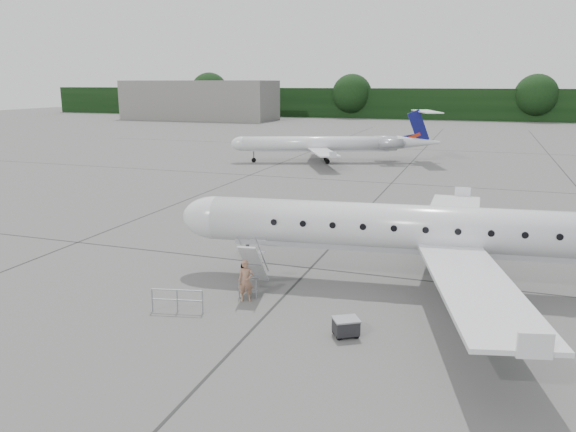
% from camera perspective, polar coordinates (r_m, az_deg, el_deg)
% --- Properties ---
extents(ground, '(320.00, 320.00, 0.00)m').
position_cam_1_polar(ground, '(25.93, 15.43, -8.68)').
color(ground, '#555553').
rests_on(ground, ground).
extents(treeline, '(260.00, 4.00, 8.00)m').
position_cam_1_polar(treeline, '(154.18, 19.03, 10.65)').
color(treeline, black).
rests_on(treeline, ground).
extents(terminal_building, '(40.00, 14.00, 10.00)m').
position_cam_1_polar(terminal_building, '(151.85, -9.00, 11.55)').
color(terminal_building, slate).
rests_on(terminal_building, ground).
extents(main_regional_jet, '(33.06, 25.63, 7.84)m').
position_cam_1_polar(main_regional_jet, '(27.08, 17.18, 0.83)').
color(main_regional_jet, silver).
rests_on(main_regional_jet, ground).
extents(airstair, '(1.14, 2.45, 2.46)m').
position_cam_1_polar(airstair, '(26.31, -3.50, -5.03)').
color(airstair, silver).
rests_on(airstair, ground).
extents(passenger, '(0.80, 0.67, 1.88)m').
position_cam_1_polar(passenger, '(25.19, -4.30, -6.58)').
color(passenger, '#8D634C').
rests_on(passenger, ground).
extents(safety_railing, '(2.16, 0.56, 1.00)m').
position_cam_1_polar(safety_railing, '(24.53, -11.19, -8.47)').
color(safety_railing, gray).
rests_on(safety_railing, ground).
extents(baggage_cart, '(1.17, 1.11, 0.80)m').
position_cam_1_polar(baggage_cart, '(22.07, 5.91, -11.13)').
color(baggage_cart, black).
rests_on(baggage_cart, ground).
extents(bg_regional_left, '(28.43, 24.34, 6.30)m').
position_cam_1_polar(bg_regional_left, '(68.80, 3.25, 8.07)').
color(bg_regional_left, silver).
rests_on(bg_regional_left, ground).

